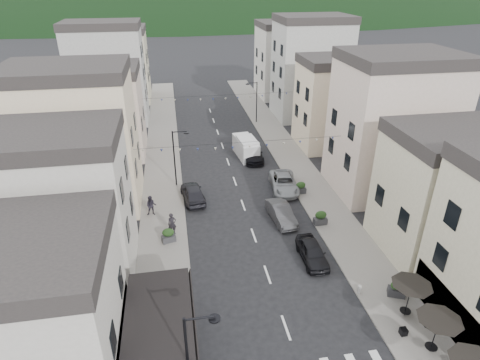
% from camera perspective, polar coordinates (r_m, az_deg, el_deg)
% --- Properties ---
extents(sidewalk_left, '(4.00, 76.00, 0.12)m').
position_cam_1_polar(sidewalk_left, '(47.35, -10.92, 2.47)').
color(sidewalk_left, slate).
rests_on(sidewalk_left, ground).
extents(sidewalk_right, '(4.00, 76.00, 0.12)m').
position_cam_1_polar(sidewalk_right, '(49.17, 6.81, 3.75)').
color(sidewalk_right, slate).
rests_on(sidewalk_right, ground).
extents(hill_backdrop, '(640.00, 360.00, 70.00)m').
position_cam_1_polar(hill_backdrop, '(311.80, -9.49, 23.35)').
color(hill_backdrop, black).
rests_on(hill_backdrop, ground).
extents(boutique_awning, '(3.77, 7.50, 3.28)m').
position_cam_1_polar(boutique_awning, '(23.06, -10.88, -18.75)').
color(boutique_awning, black).
rests_on(boutique_awning, ground).
extents(buildings_row_left, '(10.20, 54.16, 14.00)m').
position_cam_1_polar(buildings_row_left, '(51.42, -19.46, 10.63)').
color(buildings_row_left, '#B9B2A9').
rests_on(buildings_row_left, ground).
extents(buildings_row_right, '(10.20, 54.16, 14.50)m').
position_cam_1_polar(buildings_row_right, '(53.54, 13.19, 12.29)').
color(buildings_row_right, '#B5AF90').
rests_on(buildings_row_right, ground).
extents(cafe_terrace, '(2.50, 8.10, 2.53)m').
position_cam_1_polar(cafe_terrace, '(25.93, 26.41, -17.77)').
color(cafe_terrace, black).
rests_on(cafe_terrace, ground).
extents(streetlamp_left_near, '(1.70, 0.56, 6.00)m').
position_cam_1_polar(streetlamp_left_near, '(20.57, -6.70, -23.30)').
color(streetlamp_left_near, black).
rests_on(streetlamp_left_near, ground).
extents(streetlamp_left_far, '(1.70, 0.56, 6.00)m').
position_cam_1_polar(streetlamp_left_far, '(40.37, -8.98, 3.84)').
color(streetlamp_left_far, black).
rests_on(streetlamp_left_far, ground).
extents(streetlamp_right_far, '(1.70, 0.56, 6.00)m').
position_cam_1_polar(streetlamp_right_far, '(58.54, 2.12, 11.57)').
color(streetlamp_right_far, black).
rests_on(streetlamp_right_far, ground).
extents(bollards, '(11.66, 10.26, 0.60)m').
position_cam_1_polar(bollards, '(26.00, 6.92, -20.29)').
color(bollards, gray).
rests_on(bollards, ground).
extents(bunting_near, '(19.00, 0.28, 0.62)m').
position_cam_1_polar(bunting_near, '(36.39, 0.20, 4.86)').
color(bunting_near, black).
rests_on(bunting_near, ground).
extents(bunting_far, '(19.00, 0.28, 0.62)m').
position_cam_1_polar(bunting_far, '(51.39, -2.95, 11.57)').
color(bunting_far, black).
rests_on(bunting_far, ground).
extents(parked_car_a, '(1.74, 4.27, 1.45)m').
position_cam_1_polar(parked_car_a, '(31.37, 10.24, -10.07)').
color(parked_car_a, black).
rests_on(parked_car_a, ground).
extents(parked_car_b, '(2.00, 4.63, 1.48)m').
position_cam_1_polar(parked_car_b, '(35.63, 5.88, -4.71)').
color(parked_car_b, '#37373A').
rests_on(parked_car_b, ground).
extents(parked_car_c, '(3.11, 5.70, 1.52)m').
position_cam_1_polar(parked_car_c, '(40.65, 6.25, -0.41)').
color(parked_car_c, gray).
rests_on(parked_car_c, ground).
extents(parked_car_d, '(2.44, 5.40, 1.54)m').
position_cam_1_polar(parked_car_d, '(47.26, 1.82, 3.87)').
color(parked_car_d, black).
rests_on(parked_car_d, ground).
extents(parked_car_e, '(2.48, 4.89, 1.60)m').
position_cam_1_polar(parked_car_e, '(38.74, -6.72, -1.85)').
color(parked_car_e, black).
rests_on(parked_car_e, ground).
extents(delivery_van, '(2.52, 5.23, 2.42)m').
position_cam_1_polar(delivery_van, '(47.82, 0.85, 4.71)').
color(delivery_van, silver).
rests_on(delivery_van, ground).
extents(pedestrian_a, '(0.78, 0.60, 1.93)m').
position_cam_1_polar(pedestrian_a, '(33.85, -9.63, -6.18)').
color(pedestrian_a, black).
rests_on(pedestrian_a, sidewalk_left).
extents(pedestrian_b, '(0.97, 0.79, 1.90)m').
position_cam_1_polar(pedestrian_b, '(36.77, -12.51, -3.58)').
color(pedestrian_b, '#221F29').
rests_on(pedestrian_b, sidewalk_left).
extents(planter_la, '(1.02, 0.66, 1.07)m').
position_cam_1_polar(planter_la, '(26.02, -11.54, -20.01)').
color(planter_la, '#2B2A2D').
rests_on(planter_la, sidewalk_left).
extents(planter_lb, '(1.21, 0.88, 1.22)m').
position_cam_1_polar(planter_lb, '(33.20, -10.15, -7.75)').
color(planter_lb, '#323235').
rests_on(planter_lb, sidewalk_left).
extents(planter_ra, '(1.29, 1.04, 1.27)m').
position_cam_1_polar(planter_ra, '(29.80, 21.45, -14.12)').
color(planter_ra, '#29282B').
rests_on(planter_ra, sidewalk_right).
extents(planter_rb, '(1.16, 0.67, 1.27)m').
position_cam_1_polar(planter_rb, '(35.51, 11.39, -5.28)').
color(planter_rb, '#303032').
rests_on(planter_rb, sidewalk_right).
extents(planter_rc, '(1.10, 0.65, 1.20)m').
position_cam_1_polar(planter_rc, '(40.09, 8.62, -1.07)').
color(planter_rc, '#2D2E30').
rests_on(planter_rc, sidewalk_right).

